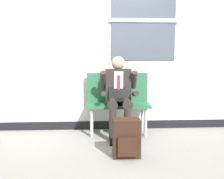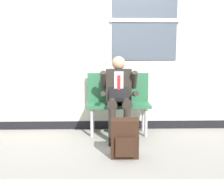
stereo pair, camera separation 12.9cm
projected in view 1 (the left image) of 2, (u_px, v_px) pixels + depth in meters
ground_plane at (105, 142)px, 3.88m from camera, size 18.00×18.00×0.00m
station_wall at (104, 37)px, 4.42m from camera, size 5.94×0.17×3.13m
bench_with_person at (118, 99)px, 4.29m from camera, size 1.00×0.42×0.97m
person_seated at (119, 94)px, 4.08m from camera, size 0.57×0.70×1.25m
backpack at (126, 138)px, 3.30m from camera, size 0.34×0.26×0.48m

